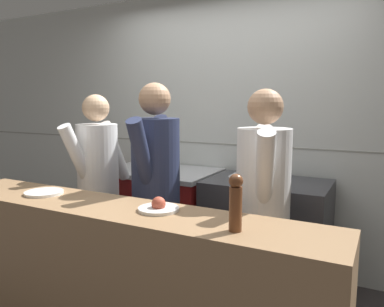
% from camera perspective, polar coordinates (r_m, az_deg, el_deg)
% --- Properties ---
extents(wall_back_tiled, '(8.00, 0.06, 2.60)m').
position_cam_1_polar(wall_back_tiled, '(3.60, 5.66, 3.81)').
color(wall_back_tiled, silver).
rests_on(wall_back_tiled, ground_plane).
extents(oven_range, '(1.04, 0.71, 0.92)m').
position_cam_1_polar(oven_range, '(3.65, -4.81, -9.57)').
color(oven_range, maroon).
rests_on(oven_range, ground_plane).
extents(prep_counter, '(0.98, 0.65, 0.91)m').
position_cam_1_polar(prep_counter, '(3.24, 11.24, -12.09)').
color(prep_counter, '#38383D').
rests_on(prep_counter, ground_plane).
extents(pass_counter, '(2.58, 0.45, 0.95)m').
position_cam_1_polar(pass_counter, '(2.40, -11.33, -19.02)').
color(pass_counter, '#93704C').
rests_on(pass_counter, ground_plane).
extents(stock_pot, '(0.26, 0.26, 0.19)m').
position_cam_1_polar(stock_pot, '(3.49, -5.52, -0.98)').
color(stock_pot, '#B7BABF').
rests_on(stock_pot, oven_range).
extents(mixing_bowl_steel, '(0.29, 0.29, 0.08)m').
position_cam_1_polar(mixing_bowl_steel, '(3.25, 8.08, -2.78)').
color(mixing_bowl_steel, '#B7BABF').
rests_on(mixing_bowl_steel, prep_counter).
extents(plated_dish_main, '(0.25, 0.25, 0.02)m').
position_cam_1_polar(plated_dish_main, '(2.66, -21.63, -5.56)').
color(plated_dish_main, white).
rests_on(plated_dish_main, pass_counter).
extents(plated_dish_appetiser, '(0.23, 0.23, 0.08)m').
position_cam_1_polar(plated_dish_appetiser, '(2.11, -5.11, -8.14)').
color(plated_dish_appetiser, white).
rests_on(plated_dish_appetiser, pass_counter).
extents(pepper_mill, '(0.07, 0.07, 0.27)m').
position_cam_1_polar(pepper_mill, '(1.76, 6.66, -7.25)').
color(pepper_mill, brown).
rests_on(pepper_mill, pass_counter).
extents(chef_head_cook, '(0.37, 0.71, 1.61)m').
position_cam_1_polar(chef_head_cook, '(3.14, -14.07, -4.44)').
color(chef_head_cook, black).
rests_on(chef_head_cook, ground_plane).
extents(chef_sous, '(0.39, 0.74, 1.69)m').
position_cam_1_polar(chef_sous, '(2.69, -5.53, -5.37)').
color(chef_sous, black).
rests_on(chef_sous, ground_plane).
extents(chef_line, '(0.42, 0.70, 1.63)m').
position_cam_1_polar(chef_line, '(2.39, 10.72, -7.94)').
color(chef_line, black).
rests_on(chef_line, ground_plane).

